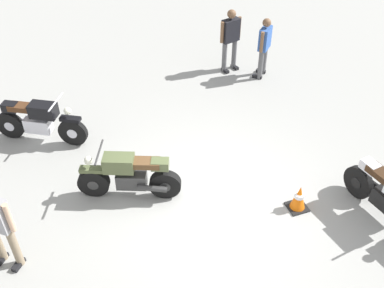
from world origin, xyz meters
TOP-DOWN VIEW (x-y plane):
  - ground_plane at (0.00, 0.00)m, footprint 40.00×40.00m
  - motorcycle_olive_vintage at (0.67, 1.28)m, footprint 1.00×1.87m
  - motorcycle_black_cruiser at (3.00, 2.68)m, footprint 1.16×1.86m
  - person_in_blue_shirt at (3.86, -3.13)m, footprint 0.54×0.54m
  - person_in_black_shirt at (4.48, -2.45)m, footprint 0.40×0.66m
  - traffic_cone at (-0.72, -1.54)m, footprint 0.36×0.36m

SIDE VIEW (x-z plane):
  - ground_plane at x=0.00m, z-range 0.00..0.00m
  - traffic_cone at x=-0.72m, z-range 0.00..0.53m
  - motorcycle_olive_vintage at x=0.67m, z-range -0.05..1.02m
  - motorcycle_black_cruiser at x=3.00m, z-range -0.02..1.06m
  - person_in_blue_shirt at x=3.86m, z-range 0.11..1.73m
  - person_in_black_shirt at x=4.48m, z-range 0.13..1.83m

